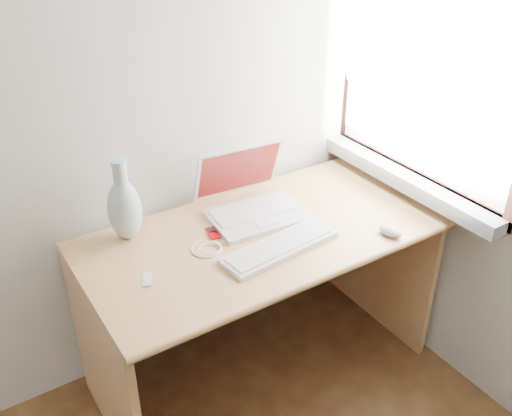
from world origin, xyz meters
TOP-DOWN VIEW (x-y plane):
  - window at (1.72, 1.30)m, footprint 0.11×0.99m
  - desk at (1.03, 1.46)m, footprint 1.36×0.68m
  - laptop at (1.08, 1.52)m, footprint 0.39×0.33m
  - external_keyboard at (1.02, 1.24)m, footprint 0.47×0.18m
  - mouse at (1.43, 1.10)m, footprint 0.08×0.11m
  - ipod at (0.87, 1.46)m, footprint 0.05×0.09m
  - cable_coil at (0.80, 1.38)m, footprint 0.14×0.14m
  - remote at (0.55, 1.33)m, footprint 0.06×0.08m
  - vase at (0.59, 1.61)m, footprint 0.12×0.12m

SIDE VIEW (x-z plane):
  - desk at x=1.03m, z-range 0.15..0.87m
  - remote at x=0.55m, z-range 0.72..0.72m
  - cable_coil at x=0.80m, z-range 0.72..0.72m
  - ipod at x=0.87m, z-range 0.72..0.72m
  - external_keyboard at x=1.02m, z-range 0.72..0.74m
  - mouse at x=1.43m, z-range 0.72..0.75m
  - laptop at x=1.08m, z-range 0.65..0.90m
  - vase at x=0.59m, z-range 0.69..1.00m
  - window at x=1.72m, z-range 0.72..1.83m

